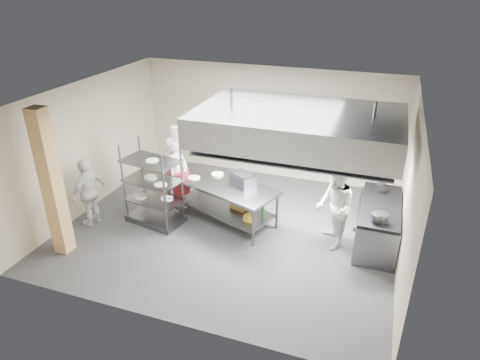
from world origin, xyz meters
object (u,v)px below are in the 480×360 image
(island, at_px, (224,202))
(chef_line, at_px, (334,207))
(chef_head, at_px, (177,175))
(griddle, at_px, (243,180))
(cooking_range, at_px, (378,225))
(pass_rack, at_px, (153,185))
(chef_plating, at_px, (89,192))
(stockpot, at_px, (382,217))

(island, relative_size, chef_line, 1.38)
(chef_head, distance_m, griddle, 1.58)
(cooking_range, bearing_deg, pass_rack, -170.64)
(pass_rack, distance_m, griddle, 1.98)
(chef_plating, relative_size, stockpot, 6.03)
(pass_rack, bearing_deg, cooking_range, 19.12)
(cooking_range, xyz_separation_m, chef_plating, (-6.08, -1.33, 0.36))
(chef_line, distance_m, chef_plating, 5.28)
(chef_plating, height_order, griddle, chef_plating)
(pass_rack, height_order, chef_head, pass_rack)
(cooking_range, xyz_separation_m, chef_line, (-0.88, -0.40, 0.47))
(chef_plating, bearing_deg, pass_rack, 120.53)
(island, xyz_separation_m, chef_line, (2.45, -0.19, 0.44))
(cooking_range, bearing_deg, island, -176.48)
(griddle, bearing_deg, chef_line, 19.52)
(island, height_order, stockpot, stockpot)
(chef_line, relative_size, stockpot, 6.92)
(pass_rack, height_order, chef_line, pass_rack)
(chef_head, relative_size, griddle, 3.69)
(griddle, bearing_deg, stockpot, 16.64)
(chef_line, bearing_deg, pass_rack, -105.37)
(chef_head, distance_m, chef_plating, 1.97)
(pass_rack, xyz_separation_m, griddle, (1.85, 0.68, 0.11))
(chef_line, xyz_separation_m, griddle, (-2.04, 0.29, 0.14))
(griddle, distance_m, stockpot, 3.01)
(chef_line, bearing_deg, cooking_range, 93.25)
(stockpot, bearing_deg, pass_rack, -178.76)
(chef_head, relative_size, chef_plating, 1.18)
(stockpot, bearing_deg, cooking_range, 92.23)
(chef_head, distance_m, stockpot, 4.56)
(cooking_range, distance_m, chef_line, 1.08)
(cooking_range, distance_m, chef_plating, 6.23)
(pass_rack, height_order, griddle, pass_rack)
(chef_head, bearing_deg, griddle, -84.73)
(island, bearing_deg, chef_plating, -138.31)
(pass_rack, distance_m, chef_plating, 1.42)
(cooking_range, bearing_deg, stockpot, -87.77)
(island, height_order, pass_rack, pass_rack)
(cooking_range, height_order, stockpot, stockpot)
(island, height_order, chef_head, chef_head)
(island, relative_size, pass_rack, 1.33)
(chef_head, xyz_separation_m, stockpot, (4.52, -0.52, 0.07))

